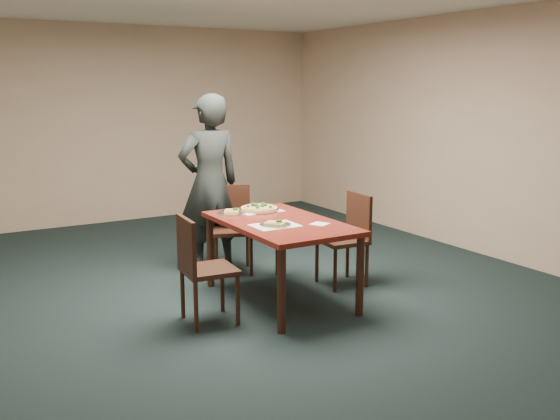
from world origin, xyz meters
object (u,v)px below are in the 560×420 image
chair_left (200,264)px  chair_right (349,233)px  chair_far (231,223)px  slice_plate_far (232,212)px  diner (209,183)px  slice_plate_near (275,224)px  pizza_pan (259,208)px  dining_table (280,231)px

chair_left → chair_right: same height
chair_far → slice_plate_far: size_ratio=3.25×
chair_left → chair_far: bearing=-31.1°
diner → slice_plate_near: size_ratio=6.69×
chair_right → pizza_pan: size_ratio=2.30×
diner → slice_plate_far: diner is taller
chair_left → slice_plate_far: chair_left is taller
chair_left → slice_plate_far: size_ratio=3.25×
pizza_pan → chair_right: bearing=-29.2°
slice_plate_near → chair_far: bearing=82.1°
dining_table → chair_right: (0.84, 0.08, -0.14)m
dining_table → diner: size_ratio=0.80×
chair_right → pizza_pan: (-0.78, 0.43, 0.26)m
chair_far → chair_left: (-0.90, -1.25, 0.00)m
chair_right → slice_plate_far: (-1.07, 0.45, 0.25)m
chair_left → slice_plate_far: 0.97m
dining_table → chair_right: bearing=5.2°
slice_plate_near → slice_plate_far: bearing=98.1°
chair_right → slice_plate_far: bearing=-108.2°
dining_table → diner: (-0.13, 1.25, 0.28)m
dining_table → chair_far: size_ratio=1.65×
chair_far → diner: 0.48m
dining_table → slice_plate_far: slice_plate_far is taller
dining_table → chair_left: 0.89m
chair_right → diner: 1.58m
chair_left → dining_table: bearing=-74.6°
chair_left → slice_plate_near: bearing=-83.9°
diner → pizza_pan: 0.78m
diner → slice_plate_far: 0.75m
chair_left → slice_plate_far: (0.63, 0.69, 0.25)m
pizza_pan → slice_plate_far: pizza_pan is taller
chair_far → pizza_pan: size_ratio=2.30×
chair_far → slice_plate_far: (-0.27, -0.56, 0.25)m
slice_plate_far → chair_left: bearing=-132.4°
pizza_pan → chair_far: bearing=92.3°
chair_far → diner: diner is taller
diner → slice_plate_near: diner is taller
chair_right → pizza_pan: 0.93m
chair_left → pizza_pan: chair_left is taller
chair_right → slice_plate_far: 1.18m
chair_right → pizza_pan: bearing=-114.4°
slice_plate_far → diner: bearing=82.4°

